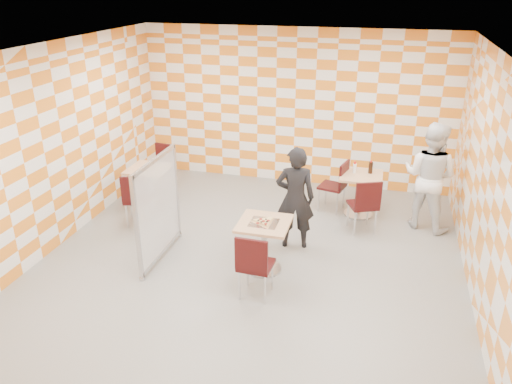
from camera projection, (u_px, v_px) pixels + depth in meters
room_shell at (255, 159)px, 6.95m from camera, size 7.00×7.00×7.00m
main_table at (264, 238)px, 6.91m from camera, size 0.70×0.70×0.75m
second_table at (360, 188)px, 8.53m from camera, size 0.70×0.70×0.75m
empty_table at (150, 181)px, 8.82m from camera, size 0.70×0.70×0.75m
chair_main_front at (254, 262)px, 6.25m from camera, size 0.44×0.45×0.92m
chair_second_front at (365, 202)px, 7.90m from camera, size 0.56×0.56×0.92m
chair_second_side at (338, 182)px, 8.65m from camera, size 0.52×0.51×0.92m
chair_empty_near at (136, 196)px, 8.12m from camera, size 0.52×0.53×0.92m
chair_empty_far at (164, 165)px, 9.47m from camera, size 0.46×0.47×0.92m
partition at (158, 209)px, 7.11m from camera, size 0.08×1.38×1.55m
man_dark at (295, 198)px, 7.42m from camera, size 0.65×0.49×1.60m
man_white at (429, 176)px, 7.98m from camera, size 1.07×0.97×1.78m
pizza_on_foil at (264, 222)px, 6.79m from camera, size 0.40×0.40×0.04m
sport_bottle at (355, 168)px, 8.48m from camera, size 0.06×0.06×0.20m
soda_bottle at (371, 167)px, 8.45m from camera, size 0.07×0.07×0.23m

